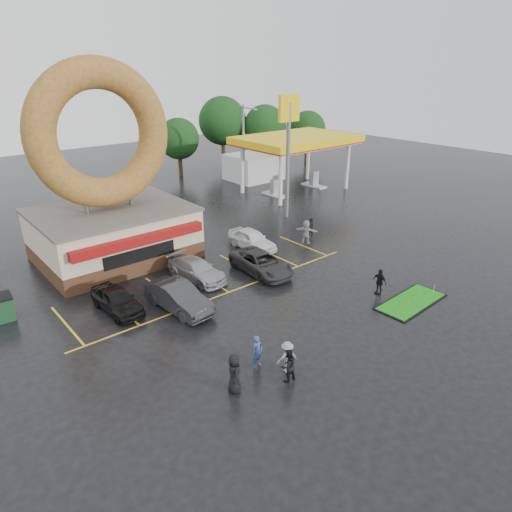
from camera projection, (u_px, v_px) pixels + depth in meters
ground at (265, 314)px, 25.69m from camera, size 120.00×120.00×0.00m
donut_shop at (109, 198)px, 31.31m from camera, size 10.20×8.70×13.50m
gas_station at (278, 153)px, 50.80m from camera, size 12.30×13.65×5.90m
shell_sign at (288, 134)px, 38.92m from camera, size 2.20×0.36×10.60m
streetlight_mid at (146, 162)px, 40.92m from camera, size 0.40×2.21×9.00m
streetlight_right at (244, 146)px, 48.71m from camera, size 0.40×2.21×9.00m
tree_far_a at (265, 127)px, 60.15m from camera, size 5.60×5.60×8.00m
tree_far_b at (307, 129)px, 62.54m from camera, size 4.90×4.90×7.00m
tree_far_c at (222, 121)px, 60.35m from camera, size 6.30×6.30×9.00m
tree_far_d at (179, 139)px, 54.73m from camera, size 4.90×4.90×7.00m
car_black at (117, 300)px, 25.74m from camera, size 1.85×4.16×1.39m
car_dgrey at (179, 297)px, 25.84m from camera, size 2.08×4.86×1.56m
car_silver at (197, 270)px, 29.53m from camera, size 2.39×4.78×1.33m
car_grey at (261, 263)px, 30.44m from camera, size 2.63×5.18×1.40m
car_white at (252, 239)px, 34.36m from camera, size 1.83×4.41×1.49m
person_blue at (257, 352)px, 20.95m from camera, size 0.62×0.43×1.62m
person_blackjkt at (288, 366)px, 20.03m from camera, size 0.81×0.65×1.58m
person_hoodie at (287, 357)px, 20.65m from camera, size 1.11×0.81×1.54m
person_bystander at (234, 373)px, 19.35m from camera, size 0.88×1.04×1.82m
person_cameraman at (379, 282)px, 27.61m from camera, size 0.40×0.95×1.63m
person_walker_near at (306, 232)px, 35.30m from camera, size 1.36×1.78×1.88m
person_walker_far at (311, 227)px, 36.76m from camera, size 0.65×0.50×1.59m
putting_green at (411, 302)px, 26.90m from camera, size 4.91×2.27×0.60m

